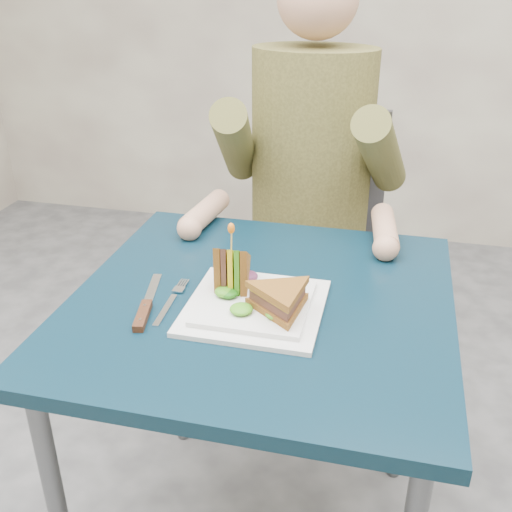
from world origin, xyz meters
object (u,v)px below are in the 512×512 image
(fork, at_px, (170,302))
(knife, at_px, (145,310))
(chair, at_px, (312,237))
(table, at_px, (261,331))
(plate, at_px, (255,305))
(sandwich_flat, at_px, (281,299))
(sandwich_upright, at_px, (232,271))
(diner, at_px, (312,130))

(fork, height_order, knife, knife)
(chair, xyz_separation_m, knife, (-0.20, -0.83, 0.20))
(chair, bearing_deg, table, -90.00)
(fork, relative_size, knife, 0.82)
(chair, bearing_deg, plate, -90.11)
(sandwich_flat, bearing_deg, chair, 93.87)
(sandwich_upright, height_order, fork, sandwich_upright)
(table, relative_size, sandwich_flat, 3.75)
(table, relative_size, chair, 0.81)
(table, bearing_deg, diner, 90.00)
(chair, relative_size, sandwich_upright, 6.21)
(sandwich_flat, bearing_deg, table, 126.51)
(sandwich_flat, xyz_separation_m, sandwich_upright, (-0.11, 0.07, 0.01))
(table, bearing_deg, fork, -158.80)
(chair, height_order, diner, diner)
(plate, bearing_deg, sandwich_upright, 141.99)
(sandwich_upright, bearing_deg, chair, 85.34)
(plate, relative_size, sandwich_upright, 1.74)
(chair, bearing_deg, knife, -103.76)
(fork, bearing_deg, diner, 75.96)
(sandwich_flat, bearing_deg, plate, 155.56)
(chair, relative_size, sandwich_flat, 4.65)
(plate, bearing_deg, knife, -162.86)
(chair, height_order, knife, chair)
(chair, distance_m, knife, 0.88)
(chair, bearing_deg, sandwich_flat, -86.13)
(plate, relative_size, knife, 1.18)
(fork, bearing_deg, sandwich_upright, 29.89)
(plate, bearing_deg, fork, -173.88)
(sandwich_upright, bearing_deg, diner, 84.48)
(diner, distance_m, sandwich_flat, 0.70)
(diner, distance_m, plate, 0.68)
(plate, height_order, fork, plate)
(table, distance_m, diner, 0.66)
(chair, xyz_separation_m, sandwich_upright, (-0.06, -0.72, 0.24))
(diner, bearing_deg, plate, -90.12)
(plate, distance_m, knife, 0.21)
(plate, distance_m, sandwich_flat, 0.07)
(diner, height_order, sandwich_upright, diner)
(diner, xyz_separation_m, sandwich_upright, (-0.06, -0.61, -0.13))
(sandwich_upright, relative_size, fork, 0.83)
(plate, height_order, sandwich_flat, sandwich_flat)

